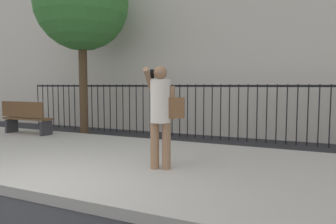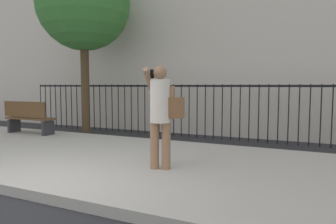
{
  "view_description": "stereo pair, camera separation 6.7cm",
  "coord_description": "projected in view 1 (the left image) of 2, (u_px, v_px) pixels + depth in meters",
  "views": [
    {
      "loc": [
        3.63,
        -3.0,
        1.56
      ],
      "look_at": [
        1.27,
        2.06,
        1.1
      ],
      "focal_mm": 34.07,
      "sensor_mm": 36.0,
      "label": 1
    },
    {
      "loc": [
        3.69,
        -2.97,
        1.56
      ],
      "look_at": [
        1.27,
        2.06,
        1.1
      ],
      "focal_mm": 34.07,
      "sensor_mm": 36.0,
      "label": 2
    }
  ],
  "objects": [
    {
      "name": "iron_fence",
      "position": [
        184.0,
        103.0,
        9.62
      ],
      "size": [
        12.03,
        0.04,
        1.6
      ],
      "color": "black",
      "rests_on": "ground"
    },
    {
      "name": "street_tree_near",
      "position": [
        82.0,
        4.0,
        9.62
      ],
      "size": [
        2.83,
        2.83,
        5.45
      ],
      "color": "#4C3823",
      "rests_on": "ground"
    },
    {
      "name": "ground_plane",
      "position": [
        21.0,
        200.0,
        4.37
      ],
      "size": [
        60.0,
        60.0,
        0.0
      ],
      "primitive_type": "plane",
      "color": "#28282B"
    },
    {
      "name": "sidewalk",
      "position": [
        113.0,
        160.0,
        6.35
      ],
      "size": [
        28.0,
        4.4,
        0.15
      ],
      "primitive_type": "cube",
      "color": "#B2ADA3",
      "rests_on": "ground"
    },
    {
      "name": "street_bench",
      "position": [
        26.0,
        117.0,
        9.25
      ],
      "size": [
        1.6,
        0.45,
        0.95
      ],
      "color": "brown",
      "rests_on": "sidewalk"
    },
    {
      "name": "pedestrian_on_phone",
      "position": [
        162.0,
        109.0,
        5.33
      ],
      "size": [
        0.71,
        0.52,
        1.74
      ],
      "color": "#936B4C",
      "rests_on": "sidewalk"
    }
  ]
}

